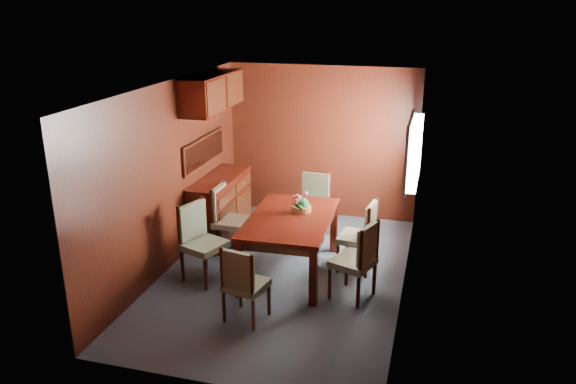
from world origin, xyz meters
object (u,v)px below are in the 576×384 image
(chair_head, at_px, (243,281))
(flower_centerpiece, at_px, (302,202))
(chair_left_near, at_px, (200,237))
(sideboard, at_px, (220,206))
(chair_right_near, at_px, (359,257))
(dining_table, at_px, (291,225))

(chair_head, bearing_deg, flower_centerpiece, 90.98)
(flower_centerpiece, bearing_deg, chair_left_near, -149.36)
(sideboard, bearing_deg, chair_right_near, -30.84)
(dining_table, distance_m, chair_right_near, 1.04)
(chair_left_near, relative_size, chair_right_near, 1.03)
(chair_right_near, height_order, chair_head, chair_right_near)
(chair_right_near, bearing_deg, sideboard, 79.21)
(chair_head, relative_size, flower_centerpiece, 3.41)
(sideboard, bearing_deg, flower_centerpiece, -25.68)
(sideboard, height_order, flower_centerpiece, flower_centerpiece)
(chair_head, bearing_deg, chair_left_near, 147.64)
(chair_head, distance_m, flower_centerpiece, 1.57)
(chair_left_near, distance_m, chair_right_near, 1.98)
(flower_centerpiece, bearing_deg, chair_head, -100.42)
(sideboard, height_order, chair_left_near, chair_left_near)
(chair_left_near, relative_size, chair_head, 1.12)
(chair_left_near, bearing_deg, dining_table, 133.37)
(dining_table, relative_size, flower_centerpiece, 6.37)
(chair_right_near, relative_size, chair_head, 1.08)
(sideboard, distance_m, chair_right_near, 2.62)
(chair_head, height_order, flower_centerpiece, flower_centerpiece)
(sideboard, height_order, chair_right_near, chair_right_near)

